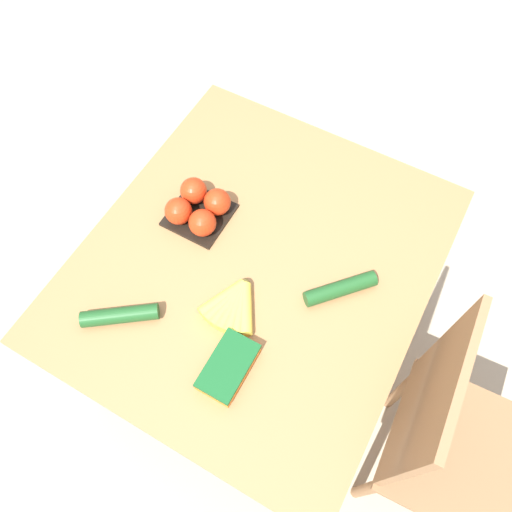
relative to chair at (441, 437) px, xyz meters
name	(u,v)px	position (x,y,z in m)	size (l,w,h in m)	color
ground_plane	(256,340)	(-0.15, -0.69, -0.52)	(12.00, 12.00, 0.00)	#B7A88E
dining_table	(256,276)	(-0.15, -0.69, 0.10)	(1.11, 0.98, 0.73)	#9E7044
chair	(441,437)	(0.00, 0.00, 0.00)	(0.44, 0.42, 1.02)	#8E6642
banana_bunch	(233,305)	(0.01, -0.67, 0.22)	(0.17, 0.17, 0.04)	brown
tomato_pack	(198,208)	(-0.20, -0.92, 0.25)	(0.18, 0.18, 0.09)	black
carrot_bag	(228,367)	(0.17, -0.60, 0.23)	(0.18, 0.10, 0.04)	orange
cucumber_near	(340,289)	(-0.17, -0.43, 0.23)	(0.19, 0.17, 0.05)	#1E5123
cucumber_far	(120,315)	(0.19, -0.93, 0.23)	(0.16, 0.20, 0.05)	#1E5123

